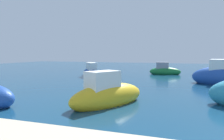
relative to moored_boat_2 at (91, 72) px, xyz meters
name	(u,v)px	position (x,y,z in m)	size (l,w,h in m)	color
moored_boat_2	(91,72)	(0.00, 0.00, 0.00)	(3.06, 3.58, 1.49)	#1E479E
moored_boat_5	(165,71)	(6.32, 3.93, -0.03)	(3.10, 1.14, 1.43)	#197233
moored_boat_6	(108,95)	(5.23, -9.89, 0.03)	(2.92, 3.98, 1.69)	gold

